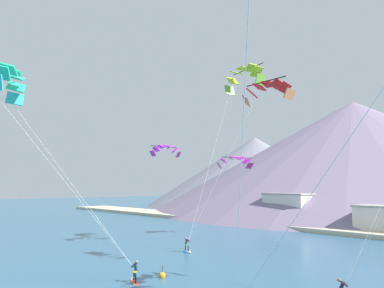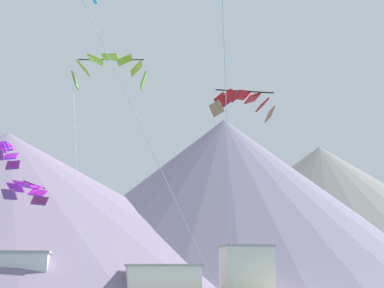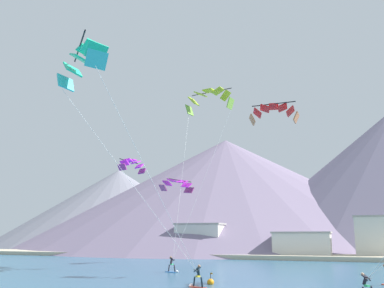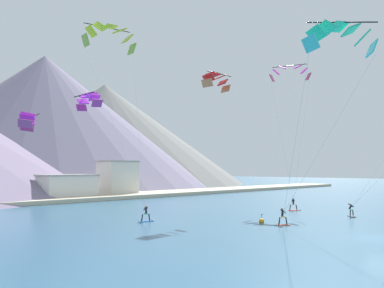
# 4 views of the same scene
# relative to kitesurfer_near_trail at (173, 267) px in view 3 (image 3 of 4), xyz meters

# --- Properties ---
(kitesurfer_near_trail) EXTENTS (1.78, 0.92, 1.74)m
(kitesurfer_near_trail) POSITION_rel_kitesurfer_near_trail_xyz_m (0.00, 0.00, 0.00)
(kitesurfer_near_trail) COLOR #337FDB
(kitesurfer_near_trail) RESTS_ON ground
(kitesurfer_mid_center) EXTENTS (1.75, 1.08, 1.75)m
(kitesurfer_mid_center) POSITION_rel_kitesurfer_near_trail_xyz_m (6.90, -11.53, 0.00)
(kitesurfer_mid_center) COLOR #E54C33
(kitesurfer_mid_center) RESTS_ON ground
(parafoil_kite_near_trail) EXTENTS (6.85, 9.79, 21.57)m
(parafoil_kite_near_trail) POSITION_rel_kitesurfer_near_trail_xyz_m (1.22, 8.73, 21.13)
(parafoil_kite_near_trail) COLOR #73AB39
(parafoil_kite_mid_center) EXTENTS (7.90, 10.47, 15.22)m
(parafoil_kite_mid_center) POSITION_rel_kitesurfer_near_trail_xyz_m (1.93, -19.96, 14.96)
(parafoil_kite_mid_center) COLOR #32BDC1
(parafoil_kite_distant_high_outer) EXTENTS (5.17, 2.20, 2.10)m
(parafoil_kite_distant_high_outer) POSITION_rel_kitesurfer_near_trail_xyz_m (11.20, 0.29, 15.98)
(parafoil_kite_distant_high_outer) COLOR #C77446
(parafoil_kite_distant_low_drift) EXTENTS (3.98, 5.76, 2.06)m
(parafoil_kite_distant_low_drift) POSITION_rel_kitesurfer_near_trail_xyz_m (-5.97, 14.90, 10.73)
(parafoil_kite_distant_low_drift) COLOR #993C7C
(parafoil_kite_distant_mid_solo) EXTENTS (1.70, 4.37, 1.55)m
(parafoil_kite_distant_mid_solo) POSITION_rel_kitesurfer_near_trail_xyz_m (-6.20, 1.64, 11.64)
(parafoil_kite_distant_mid_solo) COLOR #A4318C
(race_marker_buoy) EXTENTS (0.56, 0.56, 1.02)m
(race_marker_buoy) POSITION_rel_kitesurfer_near_trail_xyz_m (7.22, -9.08, -0.35)
(race_marker_buoy) COLOR orange
(race_marker_buoy) RESTS_ON ground
(shoreline_strip) EXTENTS (180.00, 10.00, 0.70)m
(shoreline_strip) POSITION_rel_kitesurfer_near_trail_xyz_m (5.56, 31.01, -0.16)
(shoreline_strip) COLOR beige
(shoreline_strip) RESTS_ON ground
(shore_building_harbour_front) EXTENTS (6.61, 5.51, 6.97)m
(shore_building_harbour_front) POSITION_rel_kitesurfer_near_trail_xyz_m (21.04, 33.79, 2.99)
(shore_building_harbour_front) COLOR silver
(shore_building_harbour_front) RESTS_ON ground
(shore_building_promenade_mid) EXTENTS (9.64, 5.19, 4.43)m
(shore_building_promenade_mid) POSITION_rel_kitesurfer_near_trail_xyz_m (9.48, 32.43, 1.72)
(shore_building_promenade_mid) COLOR silver
(shore_building_promenade_mid) RESTS_ON ground
(shore_building_quay_east) EXTENTS (8.91, 6.81, 6.02)m
(shore_building_quay_east) POSITION_rel_kitesurfer_near_trail_xyz_m (-9.21, 34.48, 2.52)
(shore_building_quay_east) COLOR silver
(shore_building_quay_east) RESTS_ON ground
(mountain_peak_central_summit) EXTENTS (82.69, 82.69, 26.10)m
(mountain_peak_central_summit) POSITION_rel_kitesurfer_near_trail_xyz_m (-58.21, 85.66, 12.54)
(mountain_peak_central_summit) COLOR gray
(mountain_peak_central_summit) RESTS_ON ground
(mountain_peak_east_shoulder) EXTENTS (122.49, 122.49, 33.24)m
(mountain_peak_east_shoulder) POSITION_rel_kitesurfer_near_trail_xyz_m (-18.85, 84.13, 16.11)
(mountain_peak_east_shoulder) COLOR slate
(mountain_peak_east_shoulder) RESTS_ON ground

